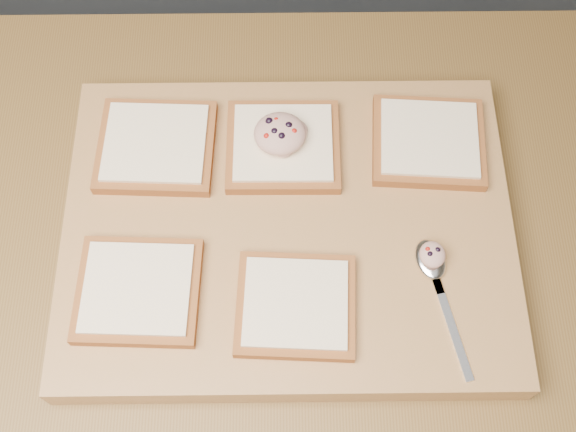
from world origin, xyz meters
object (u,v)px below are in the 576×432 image
cutting_board (288,229)px  tuna_salad_dollop (280,133)px  spoon (433,269)px  bread_far_center (283,146)px

cutting_board → tuna_salad_dollop: (-0.01, 0.09, 0.05)m
tuna_salad_dollop → spoon: 0.22m
tuna_salad_dollop → spoon: bearing=-43.6°
bread_far_center → cutting_board: bearing=-87.1°
cutting_board → tuna_salad_dollop: bearing=94.9°
cutting_board → bread_far_center: (-0.00, 0.09, 0.03)m
cutting_board → bread_far_center: 0.10m
bread_far_center → spoon: bearing=-43.8°
spoon → tuna_salad_dollop: bearing=136.4°
bread_far_center → spoon: 0.22m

